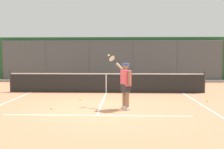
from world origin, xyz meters
TOP-DOWN VIEW (x-y plane):
  - ground_plane at (0.00, 0.00)m, footprint 60.00×60.00m
  - court_line_markings at (0.00, 1.30)m, footprint 7.58×8.89m
  - fence_backdrop at (0.00, -9.91)m, footprint 18.53×1.37m
  - tennis_net at (0.00, -3.86)m, footprint 9.74×0.09m
  - tennis_player at (-0.89, 0.07)m, footprint 0.86×1.15m
  - tennis_ball_near_baseline at (1.64, 0.17)m, footprint 0.07×0.07m
  - tennis_ball_mid_court at (0.96, -1.77)m, footprint 0.07×0.07m
  - tennis_ball_by_sideline at (-4.19, -1.50)m, footprint 0.07×0.07m

SIDE VIEW (x-z plane):
  - ground_plane at x=0.00m, z-range 0.00..0.00m
  - court_line_markings at x=0.00m, z-range 0.00..0.01m
  - tennis_ball_near_baseline at x=1.64m, z-range 0.00..0.07m
  - tennis_ball_mid_court at x=0.96m, z-range 0.00..0.07m
  - tennis_ball_by_sideline at x=-4.19m, z-range 0.00..0.07m
  - tennis_net at x=0.00m, z-range -0.04..1.03m
  - tennis_player at x=-0.89m, z-range -0.02..1.86m
  - fence_backdrop at x=0.00m, z-range -0.01..3.13m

